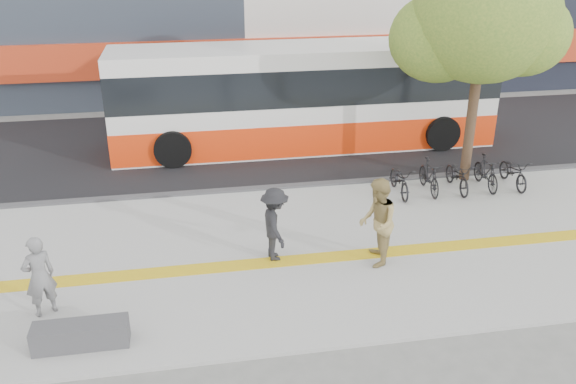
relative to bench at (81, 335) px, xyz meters
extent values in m
plane|color=slate|center=(2.60, 1.20, -0.30)|extent=(120.00, 120.00, 0.00)
cube|color=gray|center=(2.60, 2.70, -0.27)|extent=(40.00, 7.00, 0.08)
cube|color=yellow|center=(2.60, 2.20, -0.22)|extent=(40.00, 0.45, 0.01)
cube|color=black|center=(2.60, 10.20, -0.28)|extent=(40.00, 8.00, 0.06)
cube|color=#3D3D40|center=(2.60, 6.20, -0.23)|extent=(40.00, 0.25, 0.14)
cube|color=red|center=(4.60, 15.25, 1.70)|extent=(19.00, 0.50, 1.40)
cube|color=#3D3D40|center=(0.00, 0.00, 0.00)|extent=(1.60, 0.45, 0.45)
cylinder|color=#382519|center=(9.80, 5.90, 1.38)|extent=(0.28, 0.28, 3.20)
ellipsoid|color=#467025|center=(9.80, 5.90, 4.29)|extent=(3.80, 3.80, 3.42)
ellipsoid|color=#467025|center=(8.80, 6.40, 3.69)|extent=(2.60, 2.60, 2.34)
ellipsoid|color=#467025|center=(10.70, 5.50, 3.90)|extent=(2.40, 2.40, 2.16)
cube|color=white|center=(5.88, 9.70, 1.39)|extent=(12.25, 2.55, 3.27)
cube|color=#F1380D|center=(5.88, 9.70, 0.32)|extent=(12.27, 2.57, 1.02)
cube|color=black|center=(5.88, 9.70, 1.95)|extent=(12.27, 2.57, 1.12)
cylinder|color=black|center=(1.60, 8.42, 0.32)|extent=(1.12, 0.36, 1.12)
cylinder|color=black|center=(1.60, 10.98, 0.32)|extent=(1.12, 0.36, 1.12)
cylinder|color=black|center=(10.17, 8.42, 0.32)|extent=(1.12, 0.36, 1.12)
cylinder|color=black|center=(10.17, 10.98, 0.32)|extent=(1.12, 0.36, 1.12)
imported|color=black|center=(7.59, 5.20, 0.19)|extent=(0.63, 1.59, 0.82)
imported|color=black|center=(8.42, 5.20, 0.23)|extent=(0.51, 1.54, 0.91)
imported|color=black|center=(9.24, 5.20, 0.19)|extent=(0.63, 1.59, 0.82)
imported|color=black|center=(10.07, 5.20, 0.23)|extent=(0.51, 1.54, 0.91)
imported|color=black|center=(10.90, 5.20, 0.19)|extent=(0.63, 1.59, 0.82)
imported|color=black|center=(-0.80, 1.12, 0.57)|extent=(0.69, 0.62, 1.59)
imported|color=#9B864D|center=(5.83, 1.81, 0.73)|extent=(0.92, 1.07, 1.92)
imported|color=black|center=(3.74, 2.38, 0.59)|extent=(0.70, 1.11, 1.64)
camera|label=1|loc=(2.01, -8.88, 6.35)|focal=37.37mm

